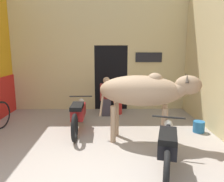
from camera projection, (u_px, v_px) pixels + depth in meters
name	position (u px, v px, depth m)	size (l,w,h in m)	color
wall_back_with_doorway	(102.00, 54.00, 6.98)	(5.41, 0.93, 4.06)	#D1BC84
cow	(145.00, 92.00, 4.41)	(2.08, 1.00, 1.46)	tan
motorcycle_near	(167.00, 145.00, 3.46)	(0.72, 1.87, 0.72)	black
motorcycle_far	(78.00, 113.00, 5.17)	(0.58, 1.96, 0.72)	black
shopkeeper_seated	(106.00, 95.00, 6.38)	(0.37, 0.33, 1.12)	#3D3842
plastic_stool	(118.00, 107.00, 6.53)	(0.32, 0.32, 0.38)	red
bucket	(199.00, 127.00, 5.09)	(0.26, 0.26, 0.26)	#23669E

